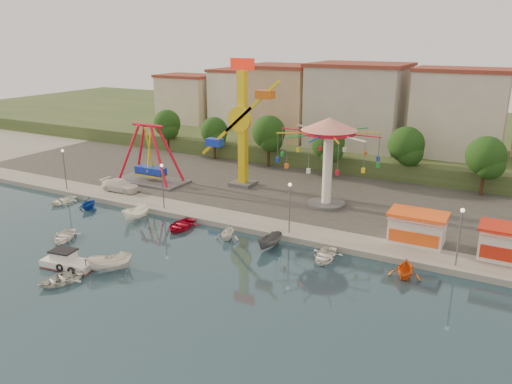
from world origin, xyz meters
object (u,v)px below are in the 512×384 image
Objects in this scene: cabin_motorboat at (67,263)px; skiff at (110,263)px; pirate_ship_ride at (150,155)px; kamikaze_tower at (244,128)px; rowboat_a at (64,236)px; wave_swinger at (329,142)px; van at (120,185)px.

skiff is at bearing 11.51° from cabin_motorboat.
pirate_ship_ride is 26.12m from skiff.
rowboat_a is (-7.84, -23.33, -8.04)m from kamikaze_tower.
wave_swinger reaches higher than cabin_motorboat.
pirate_ship_ride is at bearing 161.01° from skiff.
cabin_motorboat is at bearing -64.63° from rowboat_a.
skiff is (-11.02, -24.00, -7.45)m from wave_swinger.
cabin_motorboat is at bearing -120.29° from wave_swinger.
cabin_motorboat is at bearing -151.61° from van.
cabin_motorboat is 0.97× the size of van.
skiff reaches higher than rowboat_a.
wave_swinger is 27.44m from skiff.
pirate_ship_ride is 20.00m from rowboat_a.
wave_swinger is at bearing -75.78° from van.
pirate_ship_ride is 1.91× the size of van.
skiff is (1.27, -26.25, -7.69)m from kamikaze_tower.
van reaches higher than skiff.
cabin_motorboat is 1.34× the size of rowboat_a.
wave_swinger is at bearing 51.44° from cabin_motorboat.
kamikaze_tower is at bearing 19.04° from pirate_ship_ride.
skiff is at bearing -43.54° from rowboat_a.
cabin_motorboat is 1.31× the size of skiff.
pirate_ship_ride is 13.67m from kamikaze_tower.
kamikaze_tower is 4.27× the size of skiff.
pirate_ship_ride is 1.97× the size of cabin_motorboat.
rowboat_a is at bearing -133.67° from wave_swinger.
pirate_ship_ride is 25.64m from cabin_motorboat.
wave_swinger reaches higher than pirate_ship_ride.
cabin_motorboat is 20.99m from van.
kamikaze_tower is 25.89m from rowboat_a.
wave_swinger reaches higher than skiff.
pirate_ship_ride is at bearing 77.49° from rowboat_a.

